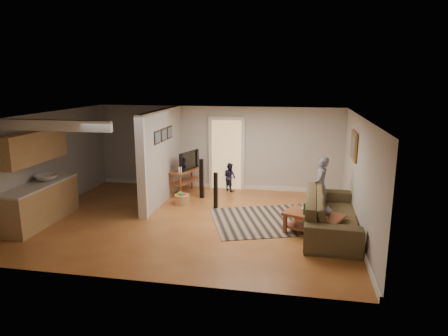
{
  "coord_description": "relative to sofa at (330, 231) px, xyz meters",
  "views": [
    {
      "loc": [
        2.38,
        -8.74,
        3.32
      ],
      "look_at": [
        0.59,
        0.92,
        1.1
      ],
      "focal_mm": 32.0,
      "sensor_mm": 36.0,
      "label": 1
    }
  ],
  "objects": [
    {
      "name": "area_rug",
      "position": [
        -1.24,
        0.48,
        0.01
      ],
      "size": [
        3.47,
        2.98,
        0.01
      ],
      "primitive_type": "cube",
      "rotation": [
        0.0,
        0.0,
        0.34
      ],
      "color": "black",
      "rests_on": "ground"
    },
    {
      "name": "tv_console",
      "position": [
        -3.93,
        2.24,
        0.67
      ],
      "size": [
        0.78,
        1.25,
        1.01
      ],
      "rotation": [
        0.0,
        0.0,
        -0.32
      ],
      "color": "brown",
      "rests_on": "ground"
    },
    {
      "name": "speaker_right",
      "position": [
        -3.4,
        1.94,
        0.56
      ],
      "size": [
        0.12,
        0.12,
        1.12
      ],
      "primitive_type": "cube",
      "rotation": [
        0.0,
        0.0,
        -0.06
      ],
      "color": "black",
      "rests_on": "ground"
    },
    {
      "name": "child",
      "position": [
        -0.19,
        1.13,
        0.0
      ],
      "size": [
        0.43,
        0.58,
        1.45
      ],
      "primitive_type": "imported",
      "rotation": [
        0.0,
        0.0,
        -1.73
      ],
      "color": "slate",
      "rests_on": "ground"
    },
    {
      "name": "coffee_table",
      "position": [
        -0.37,
        -0.26,
        0.37
      ],
      "size": [
        1.39,
        1.14,
        0.71
      ],
      "rotation": [
        0.0,
        0.0,
        -0.42
      ],
      "color": "brown",
      "rests_on": "ground"
    },
    {
      "name": "room_shell",
      "position": [
        -4.26,
        0.55,
        1.46
      ],
      "size": [
        7.54,
        6.02,
        2.52
      ],
      "color": "#B9B7B1",
      "rests_on": "ground"
    },
    {
      "name": "toy_basket",
      "position": [
        -3.79,
        1.28,
        0.15
      ],
      "size": [
        0.4,
        0.4,
        0.36
      ],
      "color": "#9F6C45",
      "rests_on": "ground"
    },
    {
      "name": "toddler",
      "position": [
        -2.75,
        2.82,
        0.0
      ],
      "size": [
        0.52,
        0.51,
        0.85
      ],
      "primitive_type": "imported",
      "rotation": [
        0.0,
        0.0,
        2.4
      ],
      "color": "#1D1F3D",
      "rests_on": "ground"
    },
    {
      "name": "sofa",
      "position": [
        0.0,
        0.0,
        0.0
      ],
      "size": [
        1.23,
        2.9,
        0.83
      ],
      "primitive_type": "imported",
      "rotation": [
        0.0,
        0.0,
        1.53
      ],
      "color": "#403C20",
      "rests_on": "ground"
    },
    {
      "name": "ground",
      "position": [
        -3.19,
        0.12,
        0.0
      ],
      "size": [
        7.5,
        7.5,
        0.0
      ],
      "primitive_type": "plane",
      "color": "brown",
      "rests_on": "ground"
    },
    {
      "name": "speaker_left",
      "position": [
        -2.83,
        1.11,
        0.48
      ],
      "size": [
        0.1,
        0.1,
        0.96
      ],
      "primitive_type": "cube",
      "rotation": [
        0.0,
        0.0,
        -0.1
      ],
      "color": "black",
      "rests_on": "ground"
    }
  ]
}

